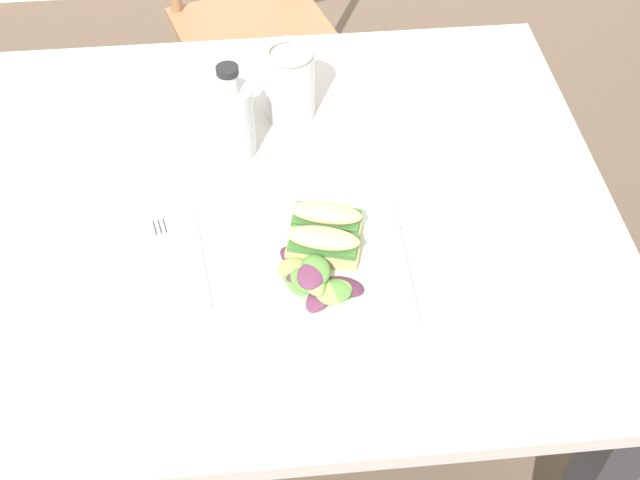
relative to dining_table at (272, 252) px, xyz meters
The scene contains 11 objects.
ground_plane 0.61m from the dining_table, 45.97° to the left, with size 7.57×7.57×0.00m, color brown.
dining_table is the anchor object (origin of this frame).
chair_wooden_far 1.00m from the dining_table, 90.70° to the left, with size 0.50×0.50×0.87m.
plate_lunch 0.21m from the dining_table, 64.12° to the right, with size 0.26×0.26×0.01m, color beige.
sandwich_half_front 0.23m from the dining_table, 61.18° to the right, with size 0.12×0.08×0.06m.
sandwich_half_back 0.21m from the dining_table, 45.25° to the right, with size 0.12×0.08×0.06m.
salad_mixed_greens 0.26m from the dining_table, 73.35° to the right, with size 0.13×0.15×0.04m.
napkin_folded 0.24m from the dining_table, 142.18° to the right, with size 0.10×0.21×0.00m, color silver.
fork_on_napkin 0.23m from the dining_table, 146.87° to the right, with size 0.06×0.18×0.00m.
bottle_cold_brew 0.24m from the dining_table, 111.68° to the left, with size 0.07×0.07×0.18m.
mason_jar_iced_tea 0.30m from the dining_table, 76.96° to the left, with size 0.09×0.09×0.14m.
Camera 1 is at (-0.03, -0.96, 1.67)m, focal length 44.83 mm.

